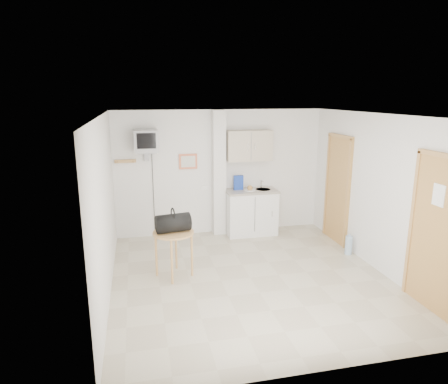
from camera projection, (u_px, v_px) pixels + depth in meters
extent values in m
plane|color=#BCB298|center=(250.00, 278.00, 6.23)|extent=(4.50, 4.50, 0.00)
cube|color=white|center=(220.00, 172.00, 8.06)|extent=(4.20, 0.04, 2.50)
cube|color=white|center=(318.00, 260.00, 3.79)|extent=(4.20, 0.04, 2.50)
cube|color=white|center=(105.00, 209.00, 5.49)|extent=(0.04, 4.50, 2.50)
cube|color=white|center=(378.00, 193.00, 6.37)|extent=(0.04, 4.50, 2.50)
cube|color=white|center=(253.00, 115.00, 5.63)|extent=(4.20, 4.50, 0.04)
cube|color=white|center=(219.00, 174.00, 7.95)|extent=(0.25, 0.22, 2.50)
cube|color=#D66945|center=(188.00, 161.00, 7.85)|extent=(0.36, 0.03, 0.30)
cube|color=silver|center=(188.00, 162.00, 7.84)|extent=(0.28, 0.01, 0.22)
cube|color=#B37C4D|center=(125.00, 161.00, 7.57)|extent=(0.40, 0.05, 0.06)
cube|color=white|center=(205.00, 188.00, 8.06)|extent=(0.15, 0.02, 0.08)
cylinder|color=#B37C4D|center=(117.00, 162.00, 7.49)|extent=(0.02, 0.08, 0.02)
cylinder|color=#B37C4D|center=(133.00, 162.00, 7.55)|extent=(0.02, 0.08, 0.02)
cube|color=brown|center=(337.00, 190.00, 7.61)|extent=(0.04, 0.75, 2.00)
cube|color=olive|center=(337.00, 191.00, 7.61)|extent=(0.06, 0.87, 2.06)
cube|color=brown|center=(435.00, 236.00, 5.14)|extent=(0.04, 0.82, 2.02)
cube|color=olive|center=(435.00, 236.00, 5.14)|extent=(0.06, 0.94, 2.08)
cube|color=white|center=(439.00, 195.00, 5.01)|extent=(0.01, 0.20, 0.28)
cube|color=white|center=(251.00, 213.00, 8.12)|extent=(1.00, 0.55, 0.88)
cube|color=#A19789|center=(251.00, 191.00, 8.01)|extent=(1.03, 0.58, 0.04)
cylinder|color=#B7B7BA|center=(263.00, 190.00, 8.06)|extent=(0.30, 0.30, 0.05)
cylinder|color=#B7B7BA|center=(261.00, 184.00, 8.17)|extent=(0.02, 0.02, 0.16)
cylinder|color=#B7B7BA|center=(262.00, 181.00, 8.09)|extent=(0.02, 0.13, 0.02)
cube|color=#B4AA93|center=(249.00, 145.00, 7.90)|extent=(0.90, 0.32, 0.60)
cube|color=#18379D|center=(238.00, 183.00, 7.99)|extent=(0.19, 0.07, 0.29)
cylinder|color=white|center=(250.00, 190.00, 7.94)|extent=(0.22, 0.22, 0.01)
sphere|color=tan|center=(250.00, 188.00, 7.93)|extent=(0.11, 0.11, 0.11)
cube|color=slate|center=(146.00, 152.00, 7.49)|extent=(0.36, 0.32, 0.02)
cube|color=slate|center=(146.00, 155.00, 7.64)|extent=(0.10, 0.06, 0.20)
cube|color=#9D9D9F|center=(146.00, 141.00, 7.37)|extent=(0.44, 0.42, 0.40)
cube|color=black|center=(146.00, 141.00, 7.17)|extent=(0.34, 0.02, 0.28)
cylinder|color=black|center=(153.00, 195.00, 7.85)|extent=(0.01, 0.01, 1.73)
cylinder|color=#B37C4D|center=(173.00, 233.00, 6.13)|extent=(0.64, 0.64, 0.03)
cylinder|color=#B37C4D|center=(192.00, 255.00, 6.21)|extent=(0.04, 0.04, 0.70)
cylinder|color=#B37C4D|center=(176.00, 248.00, 6.48)|extent=(0.04, 0.04, 0.70)
cylinder|color=#B37C4D|center=(156.00, 255.00, 6.21)|extent=(0.04, 0.04, 0.70)
cylinder|color=#B37C4D|center=(172.00, 262.00, 5.94)|extent=(0.04, 0.04, 0.70)
cylinder|color=black|center=(173.00, 223.00, 6.09)|extent=(0.56, 0.37, 0.28)
torus|color=black|center=(173.00, 215.00, 6.06)|extent=(0.06, 0.22, 0.22)
cylinder|color=#99B8D4|center=(349.00, 245.00, 7.11)|extent=(0.13, 0.13, 0.33)
cylinder|color=#99B8D4|center=(349.00, 235.00, 7.07)|extent=(0.04, 0.04, 0.04)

